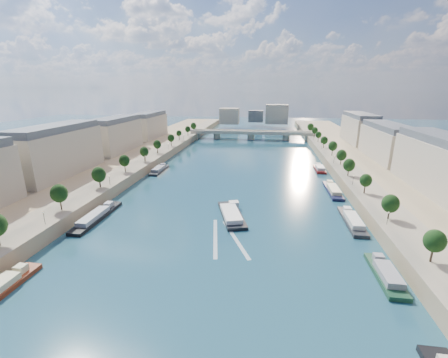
% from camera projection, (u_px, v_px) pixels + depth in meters
% --- Properties ---
extents(ground, '(700.00, 700.00, 0.00)m').
position_uv_depth(ground, '(236.00, 181.00, 153.49)').
color(ground, '#0D2F3D').
rests_on(ground, ground).
extents(quay_left, '(44.00, 520.00, 5.00)m').
position_uv_depth(quay_left, '(105.00, 171.00, 162.55)').
color(quay_left, '#9E8460').
rests_on(quay_left, ground).
extents(quay_right, '(44.00, 520.00, 5.00)m').
position_uv_depth(quay_right, '(386.00, 182.00, 142.98)').
color(quay_right, '#9E8460').
rests_on(quay_right, ground).
extents(pave_left, '(14.00, 520.00, 0.10)m').
position_uv_depth(pave_left, '(130.00, 167.00, 159.76)').
color(pave_left, gray).
rests_on(pave_left, quay_left).
extents(pave_right, '(14.00, 520.00, 0.10)m').
position_uv_depth(pave_right, '(354.00, 176.00, 144.28)').
color(pave_right, gray).
rests_on(pave_right, quay_right).
extents(trees_left, '(4.80, 268.80, 8.26)m').
position_uv_depth(trees_left, '(135.00, 157.00, 159.80)').
color(trees_left, '#382B1E').
rests_on(trees_left, ground).
extents(trees_right, '(4.80, 268.80, 8.26)m').
position_uv_depth(trees_right, '(346.00, 160.00, 152.43)').
color(trees_right, '#382B1E').
rests_on(trees_right, ground).
extents(lamps_left, '(0.36, 200.36, 4.28)m').
position_uv_depth(lamps_left, '(130.00, 167.00, 148.89)').
color(lamps_left, black).
rests_on(lamps_left, ground).
extents(lamps_right, '(0.36, 200.36, 4.28)m').
position_uv_depth(lamps_right, '(343.00, 167.00, 148.83)').
color(lamps_right, black).
rests_on(lamps_right, ground).
extents(buildings_left, '(16.00, 226.00, 23.20)m').
position_uv_depth(buildings_left, '(92.00, 141.00, 171.60)').
color(buildings_left, '#BBA890').
rests_on(buildings_left, ground).
extents(buildings_right, '(16.00, 226.00, 23.20)m').
position_uv_depth(buildings_right, '(409.00, 149.00, 148.51)').
color(buildings_right, '#BBA890').
rests_on(buildings_right, ground).
extents(skyline, '(79.00, 42.00, 22.00)m').
position_uv_depth(skyline, '(258.00, 115.00, 356.63)').
color(skyline, '#BBA890').
rests_on(skyline, ground).
extents(bridge, '(112.00, 12.00, 8.15)m').
position_uv_depth(bridge, '(251.00, 134.00, 275.92)').
color(bridge, '#C1B79E').
rests_on(bridge, ground).
extents(tour_barge, '(13.91, 25.74, 3.57)m').
position_uv_depth(tour_barge, '(231.00, 214.00, 110.67)').
color(tour_barge, black).
rests_on(tour_barge, ground).
extents(wake, '(14.98, 25.83, 0.04)m').
position_uv_depth(wake, '(225.00, 238.00, 95.13)').
color(wake, silver).
rests_on(wake, ground).
extents(moored_barges_left, '(5.00, 158.27, 3.60)m').
position_uv_depth(moored_barges_left, '(74.00, 234.00, 95.80)').
color(moored_barges_left, '#181B35').
rests_on(moored_barges_left, ground).
extents(moored_barges_right, '(5.00, 158.83, 3.60)m').
position_uv_depth(moored_barges_right, '(353.00, 223.00, 103.68)').
color(moored_barges_right, black).
rests_on(moored_barges_right, ground).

